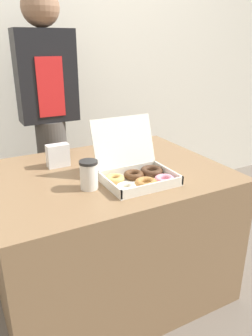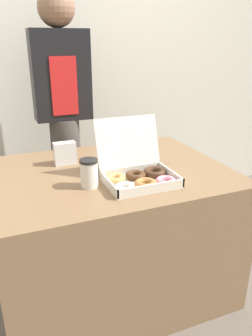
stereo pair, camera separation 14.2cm
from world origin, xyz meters
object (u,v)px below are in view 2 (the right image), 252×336
(donut_box, at_px, (139,173))
(person_customer, at_px, (63,104))
(napkin_holder, at_px, (65,153))
(coffee_cup, at_px, (89,173))

(donut_box, distance_m, person_customer, 0.88)
(donut_box, height_order, napkin_holder, donut_box)
(donut_box, relative_size, coffee_cup, 2.57)
(napkin_holder, bearing_deg, donut_box, -53.39)
(donut_box, bearing_deg, napkin_holder, 126.61)
(donut_box, bearing_deg, person_customer, 100.97)
(napkin_holder, bearing_deg, person_customer, 78.19)
(person_customer, bearing_deg, napkin_holder, -101.81)
(coffee_cup, height_order, napkin_holder, coffee_cup)
(donut_box, distance_m, napkin_holder, 0.45)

